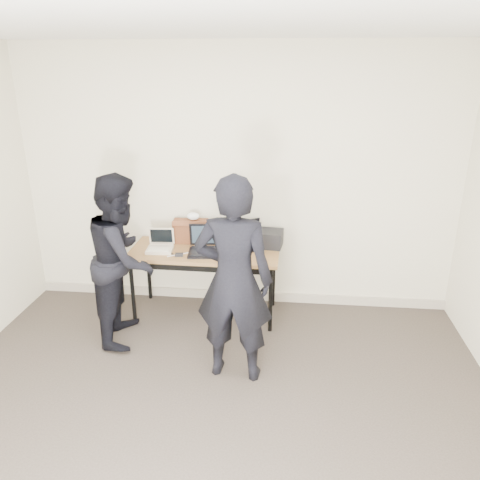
# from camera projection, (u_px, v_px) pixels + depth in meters

# --- Properties ---
(room) EXTENTS (4.60, 4.60, 2.80)m
(room) POSITION_uv_depth(u_px,v_px,m) (194.00, 272.00, 2.70)
(room) COLOR #3C342E
(room) RESTS_ON ground
(desk) EXTENTS (1.51, 0.68, 0.72)m
(desk) POSITION_uv_depth(u_px,v_px,m) (204.00, 256.00, 4.72)
(desk) COLOR brown
(desk) RESTS_ON ground
(laptop_beige) EXTENTS (0.27, 0.27, 0.21)m
(laptop_beige) POSITION_uv_depth(u_px,v_px,m) (160.00, 246.00, 4.70)
(laptop_beige) COLOR beige
(laptop_beige) RESTS_ON desk
(laptop_center) EXTENTS (0.38, 0.37, 0.27)m
(laptop_center) POSITION_uv_depth(u_px,v_px,m) (206.00, 246.00, 4.65)
(laptop_center) COLOR black
(laptop_center) RESTS_ON desk
(laptop_right) EXTENTS (0.48, 0.47, 0.26)m
(laptop_right) POSITION_uv_depth(u_px,v_px,m) (248.00, 240.00, 4.80)
(laptop_right) COLOR black
(laptop_right) RESTS_ON desk
(leather_satchel) EXTENTS (0.37, 0.19, 0.25)m
(leather_satchel) POSITION_uv_depth(u_px,v_px,m) (191.00, 231.00, 4.88)
(leather_satchel) COLOR brown
(leather_satchel) RESTS_ON desk
(tissue) EXTENTS (0.14, 0.11, 0.08)m
(tissue) POSITION_uv_depth(u_px,v_px,m) (193.00, 216.00, 4.83)
(tissue) COLOR white
(tissue) RESTS_ON leather_satchel
(equipment_box) EXTENTS (0.31, 0.28, 0.17)m
(equipment_box) POSITION_uv_depth(u_px,v_px,m) (268.00, 238.00, 4.79)
(equipment_box) COLOR black
(equipment_box) RESTS_ON desk
(power_brick) EXTENTS (0.08, 0.06, 0.03)m
(power_brick) POSITION_uv_depth(u_px,v_px,m) (179.00, 255.00, 4.56)
(power_brick) COLOR black
(power_brick) RESTS_ON desk
(cables) EXTENTS (1.15, 0.47, 0.01)m
(cables) POSITION_uv_depth(u_px,v_px,m) (203.00, 249.00, 4.72)
(cables) COLOR black
(cables) RESTS_ON desk
(person_typist) EXTENTS (0.66, 0.47, 1.74)m
(person_typist) POSITION_uv_depth(u_px,v_px,m) (234.00, 281.00, 3.70)
(person_typist) COLOR black
(person_typist) RESTS_ON ground
(person_observer) EXTENTS (0.69, 0.84, 1.59)m
(person_observer) POSITION_uv_depth(u_px,v_px,m) (122.00, 259.00, 4.31)
(person_observer) COLOR black
(person_observer) RESTS_ON ground
(baseboard) EXTENTS (4.50, 0.03, 0.10)m
(baseboard) POSITION_uv_depth(u_px,v_px,m) (237.00, 295.00, 5.24)
(baseboard) COLOR #ADA28F
(baseboard) RESTS_ON ground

